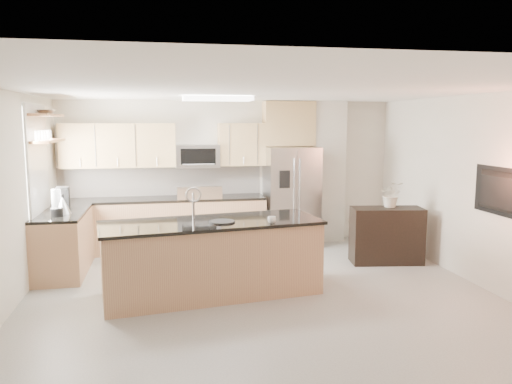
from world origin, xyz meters
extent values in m
plane|color=#A5A49D|center=(0.00, 0.00, 0.00)|extent=(6.50, 6.50, 0.00)
cube|color=white|center=(0.00, 0.00, 2.60)|extent=(6.00, 6.50, 0.02)
cube|color=silver|center=(0.00, 3.25, 1.30)|extent=(6.00, 0.02, 2.60)
cube|color=silver|center=(0.00, -3.25, 1.30)|extent=(6.00, 0.02, 2.60)
cube|color=silver|center=(3.00, 0.00, 1.30)|extent=(0.02, 6.50, 2.60)
cube|color=tan|center=(-1.23, 2.92, 0.44)|extent=(3.55, 0.65, 0.88)
cube|color=black|center=(-1.23, 2.92, 0.90)|extent=(3.55, 0.66, 0.04)
cube|color=beige|center=(-1.23, 3.24, 1.18)|extent=(3.55, 0.02, 0.52)
cube|color=tan|center=(-2.67, 1.85, 0.44)|extent=(0.65, 1.50, 0.88)
cube|color=black|center=(-2.67, 1.85, 0.90)|extent=(0.66, 1.50, 0.04)
cube|color=black|center=(-0.60, 2.92, 0.45)|extent=(0.76, 0.64, 0.90)
cube|color=black|center=(-0.60, 2.92, 0.92)|extent=(0.76, 0.62, 0.03)
cube|color=#B0B0B2|center=(-0.60, 2.62, 1.03)|extent=(0.76, 0.04, 0.22)
cube|color=tan|center=(-1.94, 3.08, 1.83)|extent=(1.92, 0.33, 0.75)
cube|color=tan|center=(0.19, 3.08, 1.83)|extent=(0.82, 0.33, 0.75)
cube|color=#B0B0B2|center=(-0.60, 3.05, 1.63)|extent=(0.76, 0.40, 0.40)
cube|color=black|center=(-0.60, 2.85, 1.63)|extent=(0.60, 0.02, 0.28)
cube|color=#B0B0B2|center=(1.06, 2.88, 0.89)|extent=(0.92, 0.75, 1.78)
cube|color=gray|center=(1.06, 2.50, 0.89)|extent=(0.02, 0.01, 1.69)
cube|color=black|center=(0.84, 2.48, 1.25)|extent=(0.18, 0.03, 0.30)
cube|color=beige|center=(1.82, 3.10, 1.30)|extent=(0.60, 0.30, 2.60)
cube|color=white|center=(-2.98, 1.85, 1.65)|extent=(0.03, 1.05, 1.55)
cube|color=silver|center=(-2.97, 1.85, 1.65)|extent=(0.03, 1.15, 1.65)
cube|color=olive|center=(-2.85, 1.95, 1.95)|extent=(0.30, 1.20, 0.04)
cube|color=olive|center=(-2.85, 1.95, 2.32)|extent=(0.30, 1.20, 0.04)
cube|color=white|center=(-0.40, 1.60, 2.56)|extent=(1.00, 0.50, 0.06)
cube|color=tan|center=(-0.62, 0.51, 0.46)|extent=(2.84, 1.31, 0.93)
cube|color=black|center=(-0.62, 0.51, 0.95)|extent=(2.91, 1.38, 0.04)
cube|color=black|center=(-0.83, 0.51, 0.93)|extent=(0.58, 0.42, 0.01)
cylinder|color=#B0B0B2|center=(-0.83, 0.75, 1.14)|extent=(0.03, 0.03, 0.34)
torus|color=#B0B0B2|center=(-0.83, 0.68, 1.29)|extent=(0.21, 0.03, 0.21)
cube|color=black|center=(2.25, 1.46, 0.44)|extent=(1.16, 0.62, 0.88)
imported|color=silver|center=(0.12, 0.24, 1.01)|extent=(0.12, 0.12, 0.09)
cylinder|color=black|center=(-0.49, 0.41, 0.98)|extent=(0.37, 0.37, 0.02)
cylinder|color=black|center=(-2.67, 1.48, 0.98)|extent=(0.17, 0.17, 0.11)
cylinder|color=silver|center=(-2.67, 1.48, 1.17)|extent=(0.12, 0.12, 0.27)
cone|color=#B0B0B2|center=(-2.62, 1.66, 1.05)|extent=(0.23, 0.23, 0.25)
cylinder|color=black|center=(-2.62, 1.66, 1.18)|extent=(0.05, 0.05, 0.05)
cube|color=black|center=(-2.69, 2.08, 1.09)|extent=(0.20, 0.23, 0.34)
cylinder|color=#B0B0B2|center=(-2.69, 2.02, 1.01)|extent=(0.11, 0.11, 0.12)
imported|color=#B0B0B2|center=(-2.85, 1.99, 2.38)|extent=(0.40, 0.40, 0.08)
imported|color=beige|center=(2.33, 1.51, 1.19)|extent=(0.66, 0.61, 0.62)
imported|color=black|center=(2.91, -0.20, 1.35)|extent=(0.14, 1.08, 0.62)
camera|label=1|loc=(-1.22, -5.74, 2.23)|focal=35.00mm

